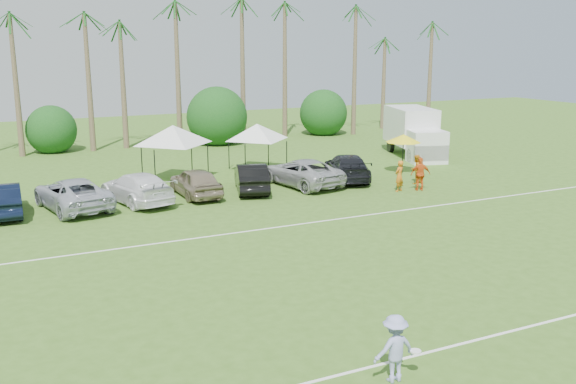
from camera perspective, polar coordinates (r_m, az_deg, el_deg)
name	(u,v)px	position (r m, az deg, el deg)	size (l,w,h in m)	color
ground	(514,381)	(16.48, 19.42, -15.54)	(120.00, 120.00, 0.00)	#3C641E
field_lines	(340,273)	(22.23, 4.65, -7.17)	(80.00, 12.10, 0.01)	white
palm_tree_3	(10,6)	(48.05, -23.48, 14.90)	(2.40, 2.40, 11.90)	brown
palm_tree_4	(76,46)	(48.38, -18.36, 12.22)	(2.40, 2.40, 8.90)	brown
palm_tree_5	(132,34)	(49.10, -13.69, 13.53)	(2.40, 2.40, 9.90)	brown
palm_tree_6	(185,22)	(50.14, -9.13, 14.70)	(2.40, 2.40, 10.90)	brown
palm_tree_7	(235,11)	(51.48, -4.75, 15.71)	(2.40, 2.40, 11.90)	brown
palm_tree_8	(293,46)	(53.45, 0.44, 12.89)	(2.40, 2.40, 8.90)	brown
palm_tree_9	(346,35)	(55.84, 5.18, 13.74)	(2.40, 2.40, 9.90)	brown
palm_tree_10	(396,25)	(58.58, 9.53, 14.43)	(2.40, 2.40, 10.90)	brown
palm_tree_11	(433,16)	(61.00, 12.75, 15.04)	(2.40, 2.40, 11.90)	brown
bush_tree_1	(51,127)	(49.49, -20.35, 5.46)	(4.00, 4.00, 4.00)	brown
bush_tree_2	(209,118)	(52.02, -7.04, 6.51)	(4.00, 4.00, 4.00)	brown
bush_tree_3	(319,113)	(56.03, 2.75, 7.06)	(4.00, 4.00, 4.00)	brown
sideline_player_a	(399,176)	(34.40, 9.86, 1.41)	(0.60, 0.40, 1.66)	orange
sideline_player_b	(416,169)	(36.49, 11.31, 1.99)	(0.79, 0.62, 1.63)	orange
sideline_player_c	(420,174)	(34.81, 11.69, 1.58)	(1.05, 0.44, 1.79)	#E05918
box_truck	(415,131)	(45.20, 11.18, 5.33)	(4.11, 6.82, 3.30)	white
canopy_tent_left	(173,125)	(36.66, -10.21, 5.87)	(4.61, 4.61, 3.73)	black
canopy_tent_right	(257,124)	(39.18, -2.77, 6.07)	(4.18, 4.18, 3.38)	black
market_umbrella	(403,138)	(39.07, 10.23, 4.72)	(2.13, 2.13, 2.37)	black
frisbee_player	(395,348)	(15.44, 9.46, -13.55)	(1.18, 0.63, 1.63)	#989FD8
parked_car_1	(2,199)	(31.97, -24.05, -0.60)	(1.57, 4.51, 1.49)	black
parked_car_2	(72,194)	(31.93, -18.61, -0.15)	(2.47, 5.35, 1.49)	#B1B6C1
parked_car_3	(137,188)	(32.38, -13.30, 0.37)	(2.08, 5.13, 1.49)	white
parked_car_4	(196,182)	(33.18, -8.22, 0.89)	(1.76, 4.37, 1.49)	gray
parked_car_5	(251,177)	(34.03, -3.27, 1.31)	(1.57, 4.51, 1.49)	black
parked_car_6	(302,172)	(35.33, 1.23, 1.77)	(2.47, 5.35, 1.49)	#AAABAC
parked_car_7	(347,167)	(36.94, 5.29, 2.22)	(2.08, 5.13, 1.49)	black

